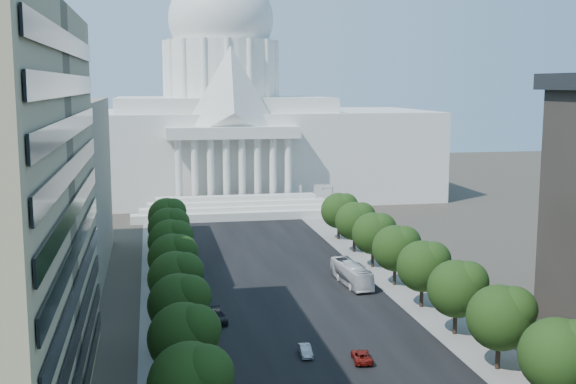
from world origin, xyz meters
TOP-DOWN VIEW (x-y plane):
  - road_asphalt at (0.00, 90.00)m, footprint 30.00×260.00m
  - sidewalk_left at (-19.00, 90.00)m, footprint 8.00×260.00m
  - sidewalk_right at (19.00, 90.00)m, footprint 8.00×260.00m
  - capitol at (0.00, 184.89)m, footprint 120.00×56.00m
  - tree_l_c at (-17.66, 35.81)m, footprint 7.79×7.60m
  - tree_l_d at (-17.66, 47.81)m, footprint 7.79×7.60m
  - tree_l_e at (-17.66, 59.81)m, footprint 7.79×7.60m
  - tree_l_f at (-17.66, 71.81)m, footprint 7.79×7.60m
  - tree_l_g at (-17.66, 83.81)m, footprint 7.79×7.60m
  - tree_l_h at (-17.66, 95.81)m, footprint 7.79×7.60m
  - tree_l_i at (-17.66, 107.81)m, footprint 7.79×7.60m
  - tree_l_j at (-17.66, 119.81)m, footprint 7.79×7.60m
  - tree_r_c at (18.34, 35.81)m, footprint 7.79×7.60m
  - tree_r_d at (18.34, 47.81)m, footprint 7.79×7.60m
  - tree_r_e at (18.34, 59.81)m, footprint 7.79×7.60m
  - tree_r_f at (18.34, 71.81)m, footprint 7.79×7.60m
  - tree_r_g at (18.34, 83.81)m, footprint 7.79×7.60m
  - tree_r_h at (18.34, 95.81)m, footprint 7.79×7.60m
  - tree_r_i at (18.34, 107.81)m, footprint 7.79×7.60m
  - tree_r_j at (18.34, 119.81)m, footprint 7.79×7.60m
  - streetlight_c at (19.90, 60.00)m, footprint 2.61×0.44m
  - streetlight_d at (19.90, 85.00)m, footprint 2.61×0.44m
  - streetlight_e at (19.90, 110.00)m, footprint 2.61×0.44m
  - streetlight_f at (19.90, 135.00)m, footprint 2.61×0.44m
  - car_silver at (-3.03, 56.14)m, footprint 1.55×3.93m
  - car_red at (3.16, 53.09)m, footprint 2.63×4.79m
  - car_dark_b at (-12.39, 70.70)m, footprint 2.89×5.63m
  - city_bus at (11.06, 85.51)m, footprint 4.02×13.19m

SIDE VIEW (x-z plane):
  - road_asphalt at x=0.00m, z-range -0.01..0.01m
  - sidewalk_left at x=-19.00m, z-range -0.01..0.01m
  - sidewalk_right at x=19.00m, z-range -0.01..0.01m
  - car_red at x=3.16m, z-range 0.00..1.27m
  - car_silver at x=-3.03m, z-range 0.00..1.27m
  - car_dark_b at x=-12.39m, z-range 0.00..1.56m
  - city_bus at x=11.06m, z-range 0.00..3.62m
  - streetlight_c at x=19.90m, z-range 1.32..10.32m
  - streetlight_d at x=19.90m, z-range 1.32..10.32m
  - streetlight_e at x=19.90m, z-range 1.32..10.32m
  - streetlight_f at x=19.90m, z-range 1.32..10.32m
  - tree_l_c at x=-17.66m, z-range 1.47..11.44m
  - tree_l_d at x=-17.66m, z-range 1.47..11.44m
  - tree_l_e at x=-17.66m, z-range 1.47..11.44m
  - tree_l_f at x=-17.66m, z-range 1.47..11.44m
  - tree_l_g at x=-17.66m, z-range 1.47..11.44m
  - tree_l_h at x=-17.66m, z-range 1.47..11.44m
  - tree_l_i at x=-17.66m, z-range 1.47..11.44m
  - tree_l_j at x=-17.66m, z-range 1.47..11.44m
  - tree_r_c at x=18.34m, z-range 1.47..11.44m
  - tree_r_d at x=18.34m, z-range 1.47..11.44m
  - tree_r_e at x=18.34m, z-range 1.47..11.44m
  - tree_r_f at x=18.34m, z-range 1.47..11.44m
  - tree_r_g at x=18.34m, z-range 1.47..11.44m
  - tree_r_h at x=18.34m, z-range 1.47..11.44m
  - tree_r_i at x=18.34m, z-range 1.47..11.44m
  - tree_r_j at x=18.34m, z-range 1.47..11.44m
  - capitol at x=0.00m, z-range -16.49..56.51m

